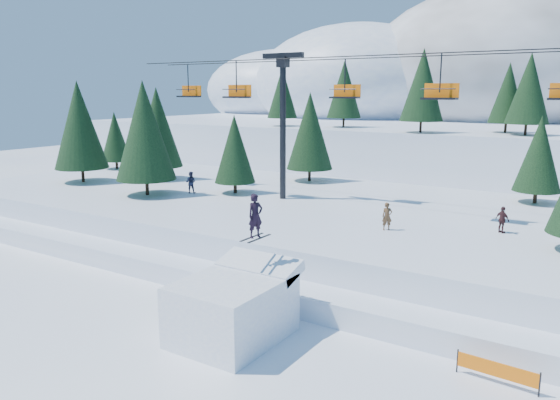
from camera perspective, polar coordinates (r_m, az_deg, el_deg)
The scene contains 10 objects.
ground at distance 21.60m, azimuth -5.24°, elevation -16.84°, with size 160.00×160.00×0.00m, color white.
mid_shelf at distance 36.13m, azimuth 12.48°, elevation -3.27°, with size 70.00×22.00×2.50m, color white.
berm at distance 27.55m, azimuth 5.10°, elevation -9.18°, with size 70.00×6.00×1.10m, color white.
mountain_ridge at distance 89.96m, azimuth 22.08°, elevation 10.15°, with size 119.00×60.01×26.46m.
jump_kicker at distance 23.20m, azimuth -4.82°, elevation -10.95°, with size 3.77×5.14×5.92m.
chairlift at distance 34.73m, azimuth 14.71°, elevation 9.54°, with size 46.00×3.21×10.28m.
conifer_stand at distance 35.73m, azimuth 13.62°, elevation 5.70°, with size 64.50×16.48×8.86m.
distant_skiers at distance 34.48m, azimuth 11.00°, elevation -0.42°, with size 33.01×6.66×1.67m.
banner_near at distance 21.50m, azimuth 21.72°, elevation -16.17°, with size 2.85×0.27×0.90m.
banner_far at distance 22.67m, azimuth 20.42°, elevation -14.60°, with size 2.86×0.21×0.90m.
Camera 1 is at (11.78, -14.97, 10.17)m, focal length 35.00 mm.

